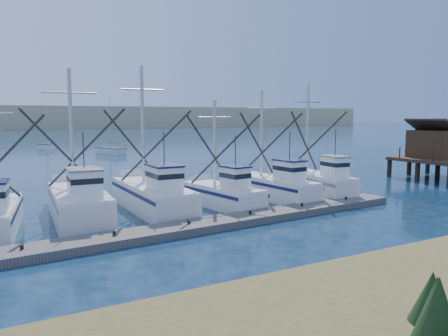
% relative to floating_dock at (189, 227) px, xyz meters
% --- Properties ---
extents(ground, '(500.00, 500.00, 0.00)m').
position_rel_floating_dock_xyz_m(ground, '(7.21, -5.80, -0.20)').
color(ground, '#0C2037').
rests_on(ground, ground).
extents(floating_dock, '(30.03, 4.30, 0.40)m').
position_rel_floating_dock_xyz_m(floating_dock, '(0.00, 0.00, 0.00)').
color(floating_dock, '#625B57').
rests_on(floating_dock, ground).
extents(dune_ridge, '(360.00, 60.00, 10.00)m').
position_rel_floating_dock_xyz_m(dune_ridge, '(7.21, 204.20, 4.80)').
color(dune_ridge, tan).
rests_on(dune_ridge, ground).
extents(trawler_fleet, '(29.28, 9.11, 9.40)m').
position_rel_floating_dock_xyz_m(trawler_fleet, '(-0.89, 4.96, 0.78)').
color(trawler_fleet, white).
rests_on(trawler_fleet, ground).
extents(sailboat_near, '(3.73, 5.99, 8.10)m').
position_rel_floating_dock_xyz_m(sailboat_near, '(8.15, 47.78, 0.29)').
color(sailboat_near, white).
rests_on(sailboat_near, ground).
extents(sailboat_far, '(3.84, 5.95, 8.10)m').
position_rel_floating_dock_xyz_m(sailboat_far, '(0.78, 63.81, 0.30)').
color(sailboat_far, white).
rests_on(sailboat_far, ground).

